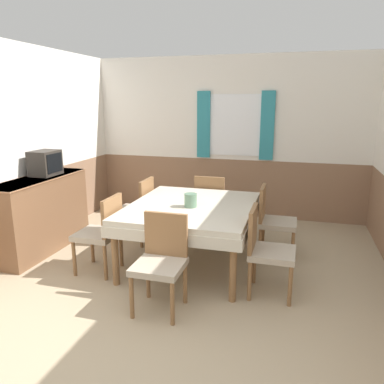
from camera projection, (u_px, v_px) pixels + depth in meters
ground_plane at (111, 383)px, 2.58m from camera, size 16.00×16.00×0.00m
wall_back at (228, 137)px, 6.14m from camera, size 4.86×0.10×2.60m
wall_left at (24, 148)px, 4.79m from camera, size 0.05×4.52×2.60m
dining_table at (192, 213)px, 4.34m from camera, size 1.43×1.66×0.73m
chair_right_far at (273, 219)px, 4.59m from camera, size 0.44×0.44×0.89m
chair_right_near at (266, 248)px, 3.68m from camera, size 0.44×0.44×0.89m
chair_left_far at (138, 208)px, 5.06m from camera, size 0.44×0.44×0.89m
chair_head_window at (211, 202)px, 5.32m from camera, size 0.44×0.44×0.89m
chair_head_near at (161, 258)px, 3.43m from camera, size 0.44×0.44×0.89m
chair_left_near at (102, 231)px, 4.16m from camera, size 0.44×0.44×0.89m
sideboard at (41, 214)px, 4.80m from camera, size 0.46×1.48×0.95m
tv at (45, 163)px, 4.82m from camera, size 0.29×0.37×0.32m
vase at (191, 200)px, 4.20m from camera, size 0.14×0.14×0.15m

